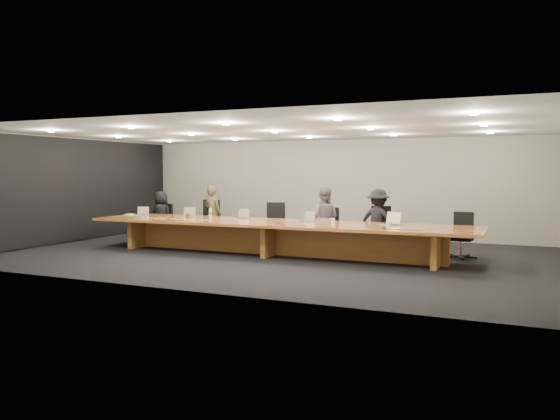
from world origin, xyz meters
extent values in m
plane|color=black|center=(0.00, 0.00, 0.00)|extent=(12.00, 12.00, 0.00)
cube|color=#B3B0A3|center=(0.00, 4.00, 1.40)|extent=(12.00, 0.02, 2.80)
cube|color=black|center=(-5.94, 0.00, 1.37)|extent=(0.08, 7.84, 2.74)
cube|color=brown|center=(0.00, 0.00, 0.72)|extent=(9.00, 1.80, 0.06)
cube|color=brown|center=(0.00, 0.00, 0.34)|extent=(7.65, 0.15, 0.69)
cube|color=brown|center=(-3.60, 0.00, 0.34)|extent=(0.12, 1.26, 0.69)
cube|color=brown|center=(0.00, 0.00, 0.34)|extent=(0.12, 1.26, 0.69)
cube|color=brown|center=(3.60, 0.00, 0.34)|extent=(0.12, 1.26, 0.69)
imported|color=black|center=(-4.05, 1.27, 0.67)|extent=(0.66, 0.43, 1.35)
imported|color=#403F22|center=(-2.38, 1.26, 0.76)|extent=(0.63, 0.48, 1.53)
imported|color=#5D5C5F|center=(0.76, 1.19, 0.76)|extent=(0.79, 0.64, 1.52)
imported|color=black|center=(2.07, 1.26, 0.74)|extent=(1.04, 0.71, 1.48)
cylinder|color=silver|center=(-1.86, 0.29, 0.87)|extent=(0.08, 0.08, 0.23)
cylinder|color=brown|center=(-2.32, 0.00, 0.81)|extent=(0.12, 0.12, 0.11)
cone|color=white|center=(1.26, 0.38, 0.80)|extent=(0.11, 0.11, 0.10)
cone|color=silver|center=(2.58, 0.09, 0.80)|extent=(0.10, 0.10, 0.10)
cube|color=silver|center=(-4.35, 0.30, 0.76)|extent=(0.26, 0.23, 0.01)
cube|color=green|center=(-4.34, 0.30, 0.78)|extent=(0.15, 0.11, 0.02)
cube|color=#BBBBC0|center=(-3.41, -0.47, 0.77)|extent=(0.25, 0.20, 0.03)
cone|color=black|center=(-2.50, -0.55, 0.76)|extent=(0.14, 0.14, 0.03)
cone|color=black|center=(0.32, -0.51, 0.76)|extent=(0.14, 0.14, 0.03)
cone|color=black|center=(2.61, -0.49, 0.77)|extent=(0.16, 0.16, 0.03)
camera|label=1|loc=(5.11, -11.18, 1.88)|focal=35.00mm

